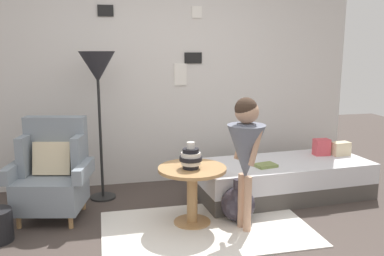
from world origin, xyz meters
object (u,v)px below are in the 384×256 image
Objects in this scene: daybed at (283,179)px; vase_striped at (191,158)px; armchair at (53,173)px; demijohn_near at (238,204)px; side_table at (192,183)px; book_on_daybed at (266,165)px; floor_lamp at (98,73)px; person_child at (246,146)px.

vase_striped is at bearing -156.17° from daybed.
armchair is 1.82m from demijohn_near.
book_on_daybed is (0.88, 0.34, 0.01)m from side_table.
side_table is 0.50m from demijohn_near.
demijohn_near reaches higher than daybed.
book_on_daybed is at bearing -3.77° from armchair.
floor_lamp is (0.47, 0.39, 0.94)m from armchair.
demijohn_near is (1.73, -0.52, -0.27)m from armchair.
side_table is 0.52× the size of person_child.
person_child is 0.65m from demijohn_near.
demijohn_near is (-0.44, -0.38, -0.25)m from book_on_daybed.
side_table is at bearing -158.69° from book_on_daybed.
armchair is 0.61× the size of floor_lamp.
person_child is at bearing -92.64° from demijohn_near.
side_table is 1.53× the size of demijohn_near.
floor_lamp reaches higher than armchair.
side_table is at bearing 55.78° from vase_striped.
armchair is 3.93× the size of vase_striped.
book_on_daybed is 0.53× the size of demijohn_near.
floor_lamp is (-1.97, 0.38, 1.18)m from daybed.
daybed is 0.38m from book_on_daybed.
armchair is 4.41× the size of book_on_daybed.
vase_striped reaches higher than daybed.
vase_striped is 1.12× the size of book_on_daybed.
armchair is 0.50× the size of daybed.
armchair is at bearing 163.24° from demijohn_near.
armchair reaches higher than side_table.
book_on_daybed is at bearing -152.13° from daybed.
armchair reaches higher than book_on_daybed.
demijohn_near is (1.26, -0.91, -1.21)m from floor_lamp.
armchair is 1.37m from side_table.
floor_lamp reaches higher than daybed.
armchair is 1.52× the size of side_table.
floor_lamp reaches higher than side_table.
armchair reaches higher than vase_striped.
daybed is 1.27m from side_table.
person_child reaches higher than demijohn_near.
demijohn_near is at bearing -35.78° from floor_lamp.
floor_lamp is at bearing 39.53° from armchair.
floor_lamp is at bearing 131.50° from vase_striped.
person_child is 5.55× the size of book_on_daybed.
person_child reaches higher than book_on_daybed.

